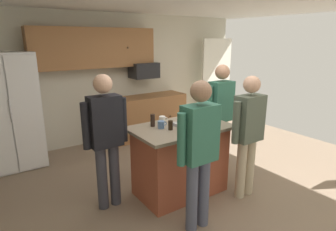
# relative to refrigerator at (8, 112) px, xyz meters

# --- Properties ---
(floor) EXTENTS (7.04, 7.04, 0.00)m
(floor) POSITION_rel_refrigerator_xyz_m (2.00, -2.38, -0.95)
(floor) COLOR #7F6B56
(floor) RESTS_ON ground
(back_wall) EXTENTS (6.40, 0.10, 2.60)m
(back_wall) POSITION_rel_refrigerator_xyz_m (2.00, 0.42, 0.35)
(back_wall) COLOR beige
(back_wall) RESTS_ON ground
(french_door_window_panel) EXTENTS (0.90, 0.06, 2.00)m
(french_door_window_panel) POSITION_rel_refrigerator_xyz_m (4.60, 0.02, 0.15)
(french_door_window_panel) COLOR white
(french_door_window_panel) RESTS_ON ground
(cabinet_run_upper) EXTENTS (2.40, 0.38, 0.75)m
(cabinet_run_upper) POSITION_rel_refrigerator_xyz_m (1.60, 0.22, 0.98)
(cabinet_run_upper) COLOR #936038
(cabinet_run_lower) EXTENTS (1.80, 0.63, 0.90)m
(cabinet_run_lower) POSITION_rel_refrigerator_xyz_m (2.60, 0.10, -0.50)
(cabinet_run_lower) COLOR #936038
(cabinet_run_lower) RESTS_ON ground
(refrigerator) EXTENTS (0.92, 0.76, 1.90)m
(refrigerator) POSITION_rel_refrigerator_xyz_m (0.00, 0.00, 0.00)
(refrigerator) COLOR white
(refrigerator) RESTS_ON ground
(microwave_over_range) EXTENTS (0.56, 0.40, 0.32)m
(microwave_over_range) POSITION_rel_refrigerator_xyz_m (2.60, 0.12, 0.50)
(microwave_over_range) COLOR black
(kitchen_island) EXTENTS (1.31, 0.83, 0.97)m
(kitchen_island) POSITION_rel_refrigerator_xyz_m (1.80, -2.25, -0.46)
(kitchen_island) COLOR #9E4C33
(kitchen_island) RESTS_ON ground
(person_guest_left) EXTENTS (0.57, 0.23, 1.72)m
(person_guest_left) POSITION_rel_refrigerator_xyz_m (2.76, -2.02, 0.05)
(person_guest_left) COLOR tan
(person_guest_left) RESTS_ON ground
(person_elder_center) EXTENTS (0.57, 0.22, 1.69)m
(person_elder_center) POSITION_rel_refrigerator_xyz_m (1.50, -2.98, 0.03)
(person_elder_center) COLOR #4C5166
(person_elder_center) RESTS_ON ground
(person_guest_right) EXTENTS (0.57, 0.22, 1.70)m
(person_guest_right) POSITION_rel_refrigerator_xyz_m (0.85, -2.01, 0.04)
(person_guest_right) COLOR #383842
(person_guest_right) RESTS_ON ground
(person_host_foreground) EXTENTS (0.57, 0.22, 1.65)m
(person_host_foreground) POSITION_rel_refrigerator_xyz_m (2.48, -2.81, 0.00)
(person_host_foreground) COLOR tan
(person_host_foreground) RESTS_ON ground
(mug_blue_stoneware) EXTENTS (0.13, 0.09, 0.11)m
(mug_blue_stoneware) POSITION_rel_refrigerator_xyz_m (1.67, -2.01, 0.07)
(mug_blue_stoneware) COLOR white
(mug_blue_stoneware) RESTS_ON kitchen_island
(glass_short_whisky) EXTENTS (0.06, 0.06, 0.12)m
(glass_short_whisky) POSITION_rel_refrigerator_xyz_m (1.61, -2.29, 0.08)
(glass_short_whisky) COLOR black
(glass_short_whisky) RESTS_ON kitchen_island
(glass_dark_ale) EXTENTS (0.07, 0.07, 0.12)m
(glass_dark_ale) POSITION_rel_refrigerator_xyz_m (1.65, -2.46, 0.08)
(glass_dark_ale) COLOR black
(glass_dark_ale) RESTS_ON kitchen_island
(tumbler_amber) EXTENTS (0.06, 0.06, 0.17)m
(tumbler_amber) POSITION_rel_refrigerator_xyz_m (2.26, -2.29, 0.10)
(tumbler_amber) COLOR black
(tumbler_amber) RESTS_ON kitchen_island
(mug_ceramic_white) EXTENTS (0.13, 0.09, 0.10)m
(mug_ceramic_white) POSITION_rel_refrigerator_xyz_m (1.55, -2.17, 0.07)
(mug_ceramic_white) COLOR #4C6B99
(mug_ceramic_white) RESTS_ON kitchen_island
(glass_stout_tall) EXTENTS (0.06, 0.06, 0.17)m
(glass_stout_tall) POSITION_rel_refrigerator_xyz_m (1.50, -2.04, 0.10)
(glass_stout_tall) COLOR black
(glass_stout_tall) RESTS_ON kitchen_island
(serving_tray) EXTENTS (0.44, 0.30, 0.04)m
(serving_tray) POSITION_rel_refrigerator_xyz_m (1.95, -2.30, 0.04)
(serving_tray) COLOR #B7B7BC
(serving_tray) RESTS_ON kitchen_island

